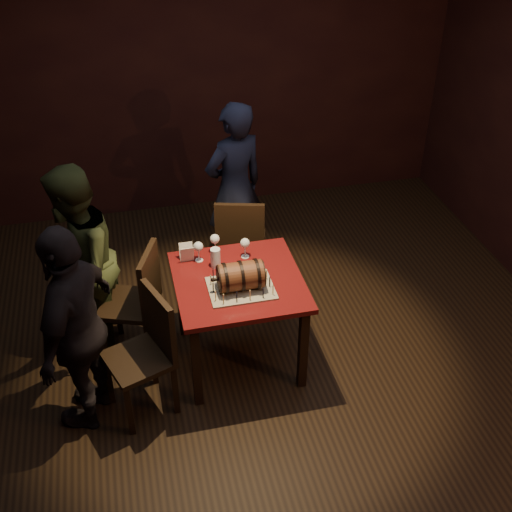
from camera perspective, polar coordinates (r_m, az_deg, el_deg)
name	(u,v)px	position (r m, az deg, el deg)	size (l,w,h in m)	color
room_shell	(260,203)	(4.13, 0.33, 4.77)	(5.04, 5.04, 2.80)	black
pub_table	(239,292)	(4.59, -1.56, -3.19)	(0.90, 0.90, 0.75)	#4C0C0E
cake_board	(241,288)	(4.44, -1.34, -2.88)	(0.45, 0.35, 0.01)	gray
barrel_cake	(241,276)	(4.37, -1.37, -1.79)	(0.37, 0.21, 0.21)	brown
birthday_candles	(241,283)	(4.41, -1.34, -2.39)	(0.40, 0.30, 0.09)	#F1DF90
wine_glass_left	(198,247)	(4.66, -5.15, 0.77)	(0.07, 0.07, 0.16)	silver
wine_glass_mid	(215,240)	(4.74, -3.68, 1.45)	(0.07, 0.07, 0.16)	silver
wine_glass_right	(245,244)	(4.68, -0.98, 1.09)	(0.07, 0.07, 0.16)	silver
pint_of_ale	(215,258)	(4.62, -3.62, -0.19)	(0.07, 0.07, 0.15)	silver
menu_card	(187,253)	(4.70, -6.18, 0.26)	(0.10, 0.05, 0.13)	white
chair_back	(241,241)	(5.35, -1.37, 1.37)	(0.49, 0.49, 0.93)	black
chair_left_rear	(139,298)	(4.81, -10.39, -3.66)	(0.52, 0.52, 0.93)	black
chair_left_front	(148,347)	(4.38, -9.56, -8.00)	(0.51, 0.51, 0.93)	black
person_back	(235,188)	(5.58, -1.90, 6.02)	(0.57, 0.37, 1.57)	black
person_left_rear	(79,265)	(4.82, -15.50, -0.74)	(0.74, 0.58, 1.53)	#343C1E
person_left_front	(78,329)	(4.25, -15.58, -6.23)	(0.89, 0.37, 1.52)	black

